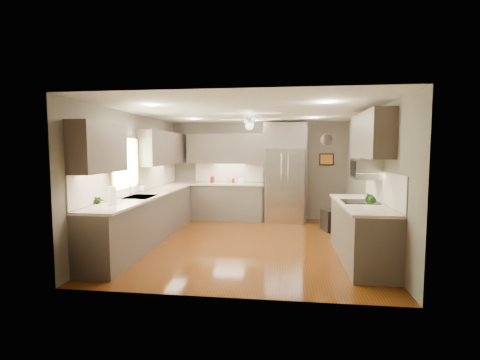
% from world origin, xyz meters
% --- Properties ---
extents(floor, '(5.00, 5.00, 0.00)m').
position_xyz_m(floor, '(0.00, 0.00, 0.00)').
color(floor, '#4C220A').
rests_on(floor, ground).
extents(ceiling, '(5.00, 5.00, 0.00)m').
position_xyz_m(ceiling, '(0.00, 0.00, 2.50)').
color(ceiling, white).
rests_on(ceiling, ground).
extents(wall_back, '(4.50, 0.00, 4.50)m').
position_xyz_m(wall_back, '(0.00, 2.50, 1.25)').
color(wall_back, '#635A4B').
rests_on(wall_back, ground).
extents(wall_front, '(4.50, 0.00, 4.50)m').
position_xyz_m(wall_front, '(0.00, -2.50, 1.25)').
color(wall_front, '#635A4B').
rests_on(wall_front, ground).
extents(wall_left, '(0.00, 5.00, 5.00)m').
position_xyz_m(wall_left, '(-2.25, 0.00, 1.25)').
color(wall_left, '#635A4B').
rests_on(wall_left, ground).
extents(wall_right, '(0.00, 5.00, 5.00)m').
position_xyz_m(wall_right, '(2.25, 0.00, 1.25)').
color(wall_right, '#635A4B').
rests_on(wall_right, ground).
extents(canister_a, '(0.13, 0.13, 0.18)m').
position_xyz_m(canister_a, '(-1.14, 2.19, 1.02)').
color(canister_a, maroon).
rests_on(canister_a, back_run).
extents(canister_c, '(0.13, 0.13, 0.17)m').
position_xyz_m(canister_c, '(-0.73, 2.21, 1.03)').
color(canister_c, beige).
rests_on(canister_c, back_run).
extents(canister_d, '(0.09, 0.09, 0.12)m').
position_xyz_m(canister_d, '(-0.60, 2.24, 1.00)').
color(canister_d, maroon).
rests_on(canister_d, back_run).
extents(soap_bottle, '(0.10, 0.10, 0.19)m').
position_xyz_m(soap_bottle, '(-2.09, 0.02, 1.03)').
color(soap_bottle, white).
rests_on(soap_bottle, left_run).
extents(potted_plant_left, '(0.17, 0.14, 0.28)m').
position_xyz_m(potted_plant_left, '(-1.95, -1.97, 1.08)').
color(potted_plant_left, '#215017').
rests_on(potted_plant_left, left_run).
extents(potted_plant_right, '(0.19, 0.16, 0.31)m').
position_xyz_m(potted_plant_right, '(1.90, -1.43, 1.10)').
color(potted_plant_right, '#215017').
rests_on(potted_plant_right, right_run).
extents(bowl, '(0.26, 0.26, 0.05)m').
position_xyz_m(bowl, '(-0.39, 2.20, 0.97)').
color(bowl, beige).
rests_on(bowl, back_run).
extents(left_run, '(0.65, 4.70, 1.45)m').
position_xyz_m(left_run, '(-1.95, 0.15, 0.48)').
color(left_run, brown).
rests_on(left_run, ground).
extents(back_run, '(1.85, 0.65, 1.45)m').
position_xyz_m(back_run, '(-0.72, 2.20, 0.48)').
color(back_run, brown).
rests_on(back_run, ground).
extents(uppers, '(4.50, 4.70, 0.95)m').
position_xyz_m(uppers, '(-0.74, 0.71, 1.87)').
color(uppers, brown).
rests_on(uppers, wall_left).
extents(window, '(0.05, 1.12, 0.92)m').
position_xyz_m(window, '(-2.22, -0.50, 1.55)').
color(window, '#BFF2B2').
rests_on(window, wall_left).
extents(sink, '(0.50, 0.70, 0.32)m').
position_xyz_m(sink, '(-1.93, -0.50, 0.91)').
color(sink, silver).
rests_on(sink, left_run).
extents(refrigerator, '(1.06, 0.75, 2.45)m').
position_xyz_m(refrigerator, '(0.70, 2.16, 1.19)').
color(refrigerator, silver).
rests_on(refrigerator, ground).
extents(right_run, '(0.70, 2.20, 1.45)m').
position_xyz_m(right_run, '(1.93, -0.80, 0.48)').
color(right_run, brown).
rests_on(right_run, ground).
extents(microwave, '(0.43, 0.55, 0.34)m').
position_xyz_m(microwave, '(2.03, -0.55, 1.48)').
color(microwave, silver).
rests_on(microwave, wall_right).
extents(ceiling_fan, '(1.18, 1.18, 0.32)m').
position_xyz_m(ceiling_fan, '(-0.00, 0.30, 2.33)').
color(ceiling_fan, white).
rests_on(ceiling_fan, ceiling).
extents(recessed_lights, '(2.84, 3.14, 0.01)m').
position_xyz_m(recessed_lights, '(-0.04, 0.40, 2.49)').
color(recessed_lights, white).
rests_on(recessed_lights, ceiling).
extents(wall_clock, '(0.30, 0.03, 0.30)m').
position_xyz_m(wall_clock, '(1.75, 2.48, 2.05)').
color(wall_clock, white).
rests_on(wall_clock, wall_back).
extents(framed_print, '(0.36, 0.03, 0.30)m').
position_xyz_m(framed_print, '(1.75, 2.48, 1.55)').
color(framed_print, black).
rests_on(framed_print, wall_back).
extents(stool, '(0.54, 0.54, 0.49)m').
position_xyz_m(stool, '(1.77, 1.22, 0.24)').
color(stool, black).
rests_on(stool, ground).
extents(paper_towel, '(0.13, 0.13, 0.32)m').
position_xyz_m(paper_towel, '(-1.97, -1.48, 1.08)').
color(paper_towel, white).
rests_on(paper_towel, left_run).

